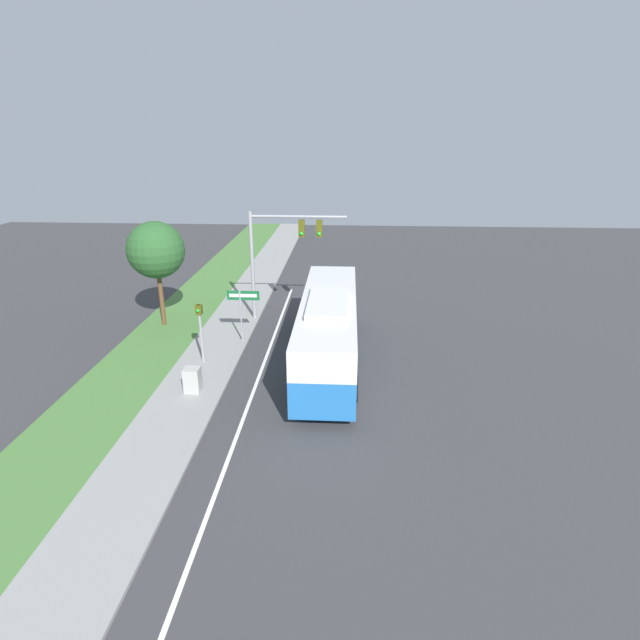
% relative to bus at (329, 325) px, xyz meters
% --- Properties ---
extents(ground_plane, '(80.00, 80.00, 0.00)m').
position_rel_bus_xyz_m(ground_plane, '(0.62, -3.74, -1.83)').
color(ground_plane, '#38383A').
extents(sidewalk, '(2.80, 80.00, 0.12)m').
position_rel_bus_xyz_m(sidewalk, '(-5.58, -3.74, -1.77)').
color(sidewalk, gray).
rests_on(sidewalk, ground_plane).
extents(grass_verge, '(3.60, 80.00, 0.10)m').
position_rel_bus_xyz_m(grass_verge, '(-8.78, -3.74, -1.78)').
color(grass_verge, '#477538').
rests_on(grass_verge, ground_plane).
extents(lane_divider_near, '(0.14, 30.00, 0.01)m').
position_rel_bus_xyz_m(lane_divider_near, '(-2.98, -3.74, -1.83)').
color(lane_divider_near, silver).
rests_on(lane_divider_near, ground_plane).
extents(bus, '(2.61, 11.53, 3.32)m').
position_rel_bus_xyz_m(bus, '(0.00, 0.00, 0.00)').
color(bus, '#236BB7').
rests_on(bus, ground_plane).
extents(signal_gantry, '(5.26, 0.41, 6.12)m').
position_rel_bus_xyz_m(signal_gantry, '(-2.86, 5.36, 2.50)').
color(signal_gantry, '#939399').
rests_on(signal_gantry, ground_plane).
extents(pedestrian_signal, '(0.28, 0.34, 2.87)m').
position_rel_bus_xyz_m(pedestrian_signal, '(-5.78, -0.49, 0.13)').
color(pedestrian_signal, '#939399').
rests_on(pedestrian_signal, ground_plane).
extents(street_sign, '(1.61, 0.08, 2.82)m').
position_rel_bus_xyz_m(street_sign, '(-4.36, 1.99, 0.23)').
color(street_sign, '#939399').
rests_on(street_sign, ground_plane).
extents(utility_cabinet, '(0.64, 0.58, 1.03)m').
position_rel_bus_xyz_m(utility_cabinet, '(-5.40, -3.34, -1.20)').
color(utility_cabinet, '#A8A8A3').
rests_on(utility_cabinet, sidewalk).
extents(roadside_tree, '(3.00, 3.00, 5.68)m').
position_rel_bus_xyz_m(roadside_tree, '(-9.24, 4.07, 2.43)').
color(roadside_tree, brown).
rests_on(roadside_tree, grass_verge).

